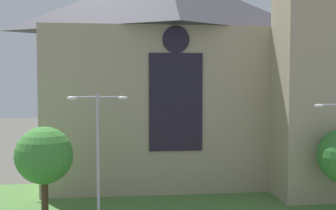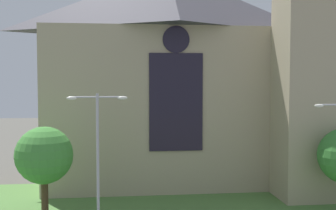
# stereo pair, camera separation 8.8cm
# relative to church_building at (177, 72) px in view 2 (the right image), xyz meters

# --- Properties ---
(ground) EXTENTS (160.00, 160.00, 0.00)m
(ground) POSITION_rel_church_building_xyz_m (-2.76, -8.16, -10.27)
(ground) COLOR #56544C
(church_building) EXTENTS (23.20, 16.20, 26.00)m
(church_building) POSITION_rel_church_building_xyz_m (0.00, 0.00, 0.00)
(church_building) COLOR tan
(church_building) RESTS_ON ground
(tree_left_near) EXTENTS (3.90, 3.90, 6.35)m
(tree_left_near) POSITION_rel_church_building_xyz_m (-10.45, -10.45, -5.90)
(tree_left_near) COLOR #4C3823
(tree_left_near) RESTS_ON ground
(streetlamp_near) EXTENTS (3.37, 0.26, 8.72)m
(streetlamp_near) POSITION_rel_church_building_xyz_m (-6.56, -15.76, -4.77)
(streetlamp_near) COLOR #B2B2B7
(streetlamp_near) RESTS_ON ground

